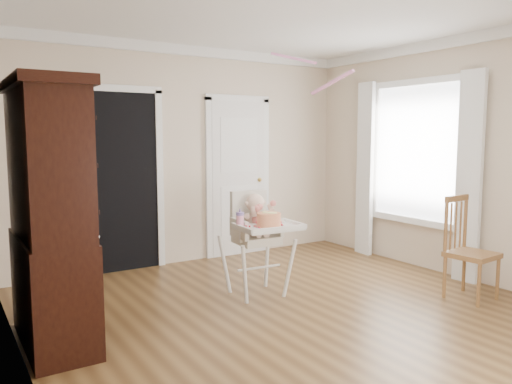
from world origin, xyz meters
TOP-DOWN VIEW (x-y plane):
  - floor at (0.00, 0.00)m, footprint 5.00×5.00m
  - ceiling at (0.00, 0.00)m, footprint 5.00×5.00m
  - wall_back at (0.00, 2.50)m, footprint 4.50×0.00m
  - wall_left at (-2.25, 0.00)m, footprint 0.00×5.00m
  - wall_right at (2.25, 0.00)m, footprint 0.00×5.00m
  - crown_molding at (0.00, 0.00)m, footprint 4.50×5.00m
  - doorway at (-0.90, 2.48)m, footprint 1.06×0.05m
  - closet_door at (0.70, 2.48)m, footprint 0.96×0.09m
  - window_right at (2.18, 0.80)m, footprint 0.13×1.84m
  - high_chair at (-0.04, 0.86)m, footprint 0.66×0.80m
  - baby at (-0.03, 0.89)m, footprint 0.30×0.23m
  - cake at (-0.07, 0.59)m, footprint 0.30×0.30m
  - sippy_cup at (-0.31, 0.74)m, footprint 0.07×0.07m
  - china_cabinet at (-1.99, 0.73)m, footprint 0.53×1.19m
  - dining_chair at (1.67, -0.34)m, footprint 0.45×0.45m
  - streamer at (-0.18, 0.10)m, footprint 0.12×0.49m

SIDE VIEW (x-z plane):
  - floor at x=0.00m, z-range 0.00..0.00m
  - dining_chair at x=1.67m, z-range -0.03..0.98m
  - high_chair at x=-0.04m, z-range 0.13..1.19m
  - baby at x=-0.03m, z-range 0.58..1.02m
  - cake at x=-0.07m, z-range 0.74..0.88m
  - sippy_cup at x=-0.31m, z-range 0.73..0.91m
  - china_cabinet at x=-1.99m, z-range 0.00..2.02m
  - closet_door at x=0.70m, z-range -0.04..2.09m
  - doorway at x=-0.90m, z-range 0.00..2.22m
  - window_right at x=2.18m, z-range 0.14..2.44m
  - wall_back at x=0.00m, z-range -0.90..3.60m
  - wall_left at x=-2.25m, z-range -1.15..3.85m
  - wall_right at x=2.25m, z-range -1.15..3.85m
  - streamer at x=-0.18m, z-range 2.16..2.31m
  - crown_molding at x=0.00m, z-range 2.58..2.70m
  - ceiling at x=0.00m, z-range 2.70..2.70m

